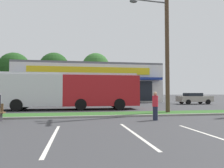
{
  "coord_description": "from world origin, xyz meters",
  "views": [
    {
      "loc": [
        -1.74,
        -0.01,
        1.56
      ],
      "look_at": [
        1.38,
        18.1,
        2.29
      ],
      "focal_mm": 33.23,
      "sensor_mm": 36.0,
      "label": 1
    }
  ],
  "objects_px": {
    "utility_pole": "(165,31)",
    "car_1": "(194,98)",
    "city_bus": "(71,90)",
    "pedestrian_mid": "(155,106)",
    "car_3": "(58,99)"
  },
  "relations": [
    {
      "from": "utility_pole",
      "to": "city_bus",
      "type": "distance_m",
      "value": 9.54
    },
    {
      "from": "car_1",
      "to": "car_3",
      "type": "relative_size",
      "value": 1.05
    },
    {
      "from": "utility_pole",
      "to": "pedestrian_mid",
      "type": "height_order",
      "value": "utility_pole"
    },
    {
      "from": "utility_pole",
      "to": "car_3",
      "type": "distance_m",
      "value": 14.58
    },
    {
      "from": "utility_pole",
      "to": "pedestrian_mid",
      "type": "xyz_separation_m",
      "value": [
        -2.04,
        -3.08,
        -5.21
      ]
    },
    {
      "from": "car_1",
      "to": "city_bus",
      "type": "bearing_deg",
      "value": -159.75
    },
    {
      "from": "car_1",
      "to": "car_3",
      "type": "distance_m",
      "value": 17.34
    },
    {
      "from": "car_1",
      "to": "utility_pole",
      "type": "bearing_deg",
      "value": -129.16
    },
    {
      "from": "utility_pole",
      "to": "car_1",
      "type": "xyz_separation_m",
      "value": [
        8.84,
        10.85,
        -5.24
      ]
    },
    {
      "from": "pedestrian_mid",
      "to": "car_3",
      "type": "bearing_deg",
      "value": -86.49
    },
    {
      "from": "car_1",
      "to": "pedestrian_mid",
      "type": "height_order",
      "value": "pedestrian_mid"
    },
    {
      "from": "city_bus",
      "to": "pedestrian_mid",
      "type": "xyz_separation_m",
      "value": [
        4.86,
        -8.13,
        -0.97
      ]
    },
    {
      "from": "utility_pole",
      "to": "car_1",
      "type": "distance_m",
      "value": 14.94
    },
    {
      "from": "car_1",
      "to": "car_3",
      "type": "xyz_separation_m",
      "value": [
        -17.34,
        -0.19,
        0.06
      ]
    },
    {
      "from": "utility_pole",
      "to": "city_bus",
      "type": "bearing_deg",
      "value": 143.83
    }
  ]
}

